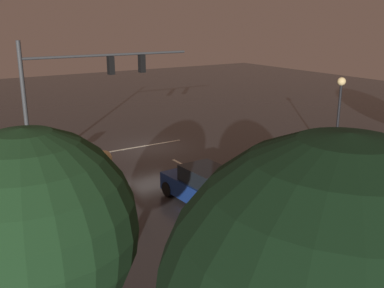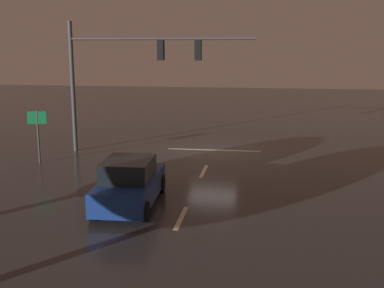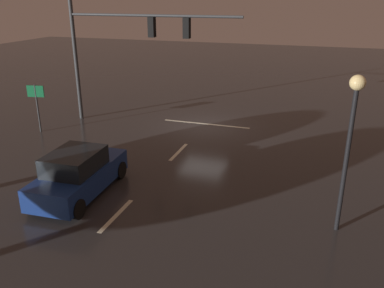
# 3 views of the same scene
# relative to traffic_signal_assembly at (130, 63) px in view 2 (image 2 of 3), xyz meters

# --- Properties ---
(ground_plane) EXTENTS (80.00, 80.00, 0.00)m
(ground_plane) POSITION_rel_traffic_signal_assembly_xyz_m (-4.23, -0.68, -4.64)
(ground_plane) COLOR #2D2B2B
(traffic_signal_assembly) EXTENTS (9.57, 0.47, 6.76)m
(traffic_signal_assembly) POSITION_rel_traffic_signal_assembly_xyz_m (0.00, 0.00, 0.00)
(traffic_signal_assembly) COLOR #383A3D
(traffic_signal_assembly) RESTS_ON ground_plane
(lane_dash_far) EXTENTS (0.16, 2.20, 0.01)m
(lane_dash_far) POSITION_rel_traffic_signal_assembly_xyz_m (-4.23, 3.32, -4.64)
(lane_dash_far) COLOR beige
(lane_dash_far) RESTS_ON ground_plane
(lane_dash_mid) EXTENTS (0.16, 2.20, 0.01)m
(lane_dash_mid) POSITION_rel_traffic_signal_assembly_xyz_m (-4.23, 9.32, -4.64)
(lane_dash_mid) COLOR beige
(lane_dash_mid) RESTS_ON ground_plane
(stop_bar) EXTENTS (5.00, 0.16, 0.01)m
(stop_bar) POSITION_rel_traffic_signal_assembly_xyz_m (-4.23, -1.19, -4.64)
(stop_bar) COLOR beige
(stop_bar) RESTS_ON ground_plane
(car_approaching) EXTENTS (2.07, 4.43, 1.70)m
(car_approaching) POSITION_rel_traffic_signal_assembly_xyz_m (-2.23, 8.35, -3.84)
(car_approaching) COLOR navy
(car_approaching) RESTS_ON ground_plane
(route_sign) EXTENTS (0.89, 0.23, 2.54)m
(route_sign) POSITION_rel_traffic_signal_assembly_xyz_m (3.79, 2.85, -2.81)
(route_sign) COLOR #383A3D
(route_sign) RESTS_ON ground_plane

